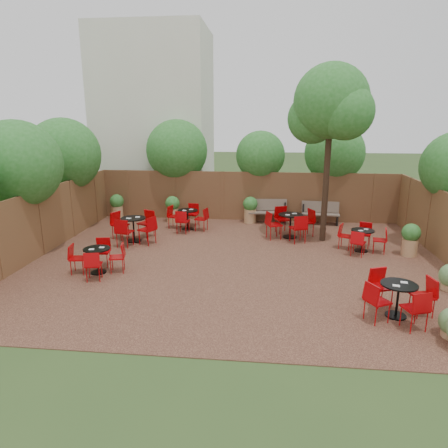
# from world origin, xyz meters

# --- Properties ---
(ground) EXTENTS (80.00, 80.00, 0.00)m
(ground) POSITION_xyz_m (0.00, 0.00, 0.00)
(ground) COLOR #354F23
(ground) RESTS_ON ground
(courtyard_paving) EXTENTS (12.00, 10.00, 0.02)m
(courtyard_paving) POSITION_xyz_m (0.00, 0.00, 0.01)
(courtyard_paving) COLOR #391E17
(courtyard_paving) RESTS_ON ground
(fence_back) EXTENTS (12.00, 0.08, 2.00)m
(fence_back) POSITION_xyz_m (0.00, 5.00, 1.00)
(fence_back) COLOR #512D1E
(fence_back) RESTS_ON ground
(fence_left) EXTENTS (0.08, 10.00, 2.00)m
(fence_left) POSITION_xyz_m (-6.00, 0.00, 1.00)
(fence_left) COLOR #512D1E
(fence_left) RESTS_ON ground
(neighbour_building) EXTENTS (5.00, 4.00, 8.00)m
(neighbour_building) POSITION_xyz_m (-4.50, 8.00, 4.00)
(neighbour_building) COLOR silver
(neighbour_building) RESTS_ON ground
(overhang_foliage) EXTENTS (15.60, 10.57, 2.64)m
(overhang_foliage) POSITION_xyz_m (-2.43, 2.92, 2.73)
(overhang_foliage) COLOR #276B22
(overhang_foliage) RESTS_ON ground
(courtyard_tree) EXTENTS (2.59, 2.49, 5.77)m
(courtyard_tree) POSITION_xyz_m (2.73, 2.39, 4.41)
(courtyard_tree) COLOR black
(courtyard_tree) RESTS_ON courtyard_paving
(park_bench_left) EXTENTS (1.55, 0.59, 0.94)m
(park_bench_left) POSITION_xyz_m (0.86, 4.63, 0.50)
(park_bench_left) COLOR brown
(park_bench_left) RESTS_ON courtyard_paving
(park_bench_right) EXTENTS (1.47, 0.57, 0.89)m
(park_bench_right) POSITION_xyz_m (2.92, 4.62, 0.48)
(park_bench_right) COLOR brown
(park_bench_right) RESTS_ON courtyard_paving
(bistro_tables) EXTENTS (9.06, 7.88, 0.96)m
(bistro_tables) POSITION_xyz_m (-0.20, 0.98, 0.47)
(bistro_tables) COLOR black
(bistro_tables) RESTS_ON courtyard_paving
(planters) EXTENTS (11.06, 4.10, 1.05)m
(planters) POSITION_xyz_m (-0.88, 3.72, 0.58)
(planters) COLOR #AB8055
(planters) RESTS_ON courtyard_paving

